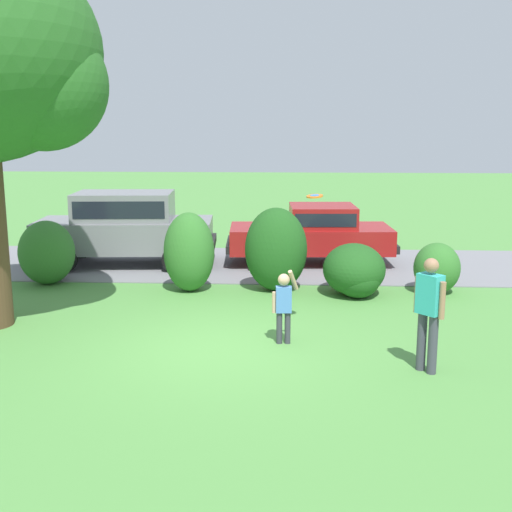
% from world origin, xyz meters
% --- Properties ---
extents(ground_plane, '(80.00, 80.00, 0.00)m').
position_xyz_m(ground_plane, '(0.00, 0.00, 0.00)').
color(ground_plane, '#518E42').
extents(driveway_strip, '(28.00, 4.40, 0.02)m').
position_xyz_m(driveway_strip, '(0.00, 6.55, 0.01)').
color(driveway_strip, slate).
rests_on(driveway_strip, ground).
extents(shrub_near_tree, '(1.27, 1.33, 1.48)m').
position_xyz_m(shrub_near_tree, '(-4.37, 4.22, 0.74)').
color(shrub_near_tree, '#33702B').
rests_on(shrub_near_tree, ground).
extents(shrub_centre_left, '(1.12, 1.05, 1.76)m').
position_xyz_m(shrub_centre_left, '(-0.98, 3.72, 0.88)').
color(shrub_centre_left, '#33702B').
rests_on(shrub_centre_left, ground).
extents(shrub_centre, '(1.38, 1.12, 1.86)m').
position_xyz_m(shrub_centre, '(0.93, 3.87, 0.93)').
color(shrub_centre, '#1E511C').
rests_on(shrub_centre, ground).
extents(shrub_centre_right, '(1.35, 1.57, 1.12)m').
position_xyz_m(shrub_centre_right, '(2.64, 3.54, 0.53)').
color(shrub_centre_right, '#1E511C').
rests_on(shrub_centre_right, ground).
extents(shrub_far_end, '(1.00, 1.05, 1.11)m').
position_xyz_m(shrub_far_end, '(4.46, 3.84, 0.56)').
color(shrub_far_end, '#33702B').
rests_on(shrub_far_end, ground).
extents(parked_sedan, '(4.49, 2.27, 1.56)m').
position_xyz_m(parked_sedan, '(1.87, 6.76, 0.85)').
color(parked_sedan, maroon).
rests_on(parked_sedan, ground).
extents(parked_suv, '(4.82, 2.36, 1.92)m').
position_xyz_m(parked_suv, '(-3.07, 6.34, 1.08)').
color(parked_suv, gray).
rests_on(parked_suv, ground).
extents(child_thrower, '(0.45, 0.28, 1.29)m').
position_xyz_m(child_thrower, '(1.14, 0.29, 0.72)').
color(child_thrower, '#383842').
rests_on(child_thrower, ground).
extents(frisbee, '(0.28, 0.28, 0.07)m').
position_xyz_m(frisbee, '(1.64, 0.73, 2.46)').
color(frisbee, orange).
extents(adult_onlooker, '(0.40, 0.42, 1.74)m').
position_xyz_m(adult_onlooker, '(3.29, -0.88, 0.98)').
color(adult_onlooker, '#3F3F4C').
rests_on(adult_onlooker, ground).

